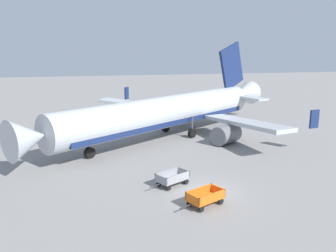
# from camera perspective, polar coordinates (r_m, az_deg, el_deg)

# --- Properties ---
(ground_plane) EXTENTS (220.00, 220.00, 0.00)m
(ground_plane) POSITION_cam_1_polar(r_m,az_deg,el_deg) (27.09, 6.24, -10.55)
(ground_plane) COLOR gray
(airplane) EXTENTS (32.99, 28.28, 11.34)m
(airplane) POSITION_cam_1_polar(r_m,az_deg,el_deg) (41.98, 0.37, 2.30)
(airplane) COLOR #B2B7BC
(airplane) RESTS_ON ground
(baggage_cart_nearest) EXTENTS (3.51, 2.36, 1.07)m
(baggage_cart_nearest) POSITION_cam_1_polar(r_m,az_deg,el_deg) (24.73, 6.05, -11.38)
(baggage_cart_nearest) COLOR orange
(baggage_cart_nearest) RESTS_ON ground
(baggage_cart_second_in_row) EXTENTS (3.46, 2.45, 1.07)m
(baggage_cart_second_in_row) POSITION_cam_1_polar(r_m,az_deg,el_deg) (27.91, 0.73, -8.41)
(baggage_cart_second_in_row) COLOR gray
(baggage_cart_second_in_row) RESTS_ON ground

